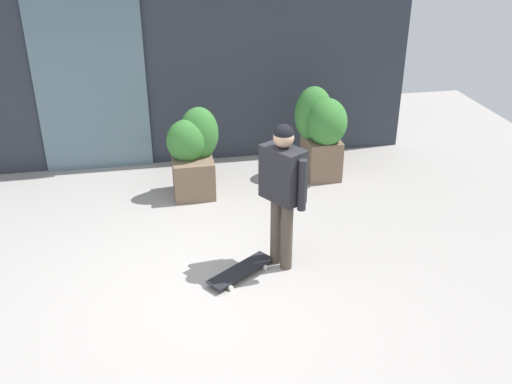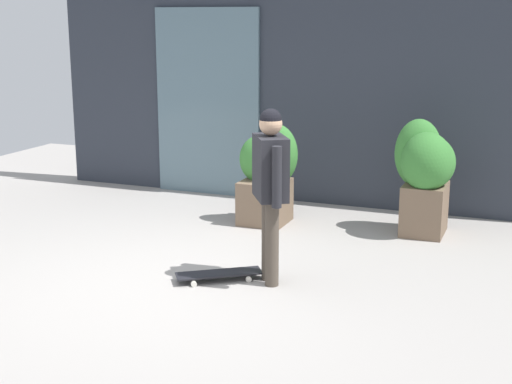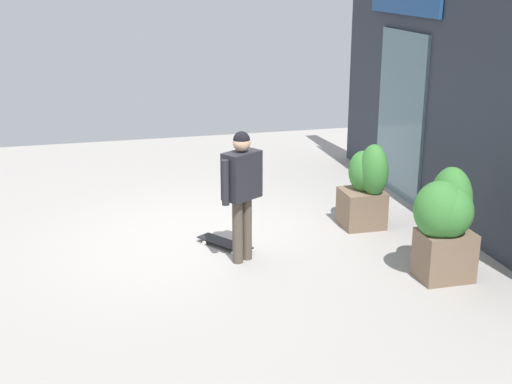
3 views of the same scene
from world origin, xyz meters
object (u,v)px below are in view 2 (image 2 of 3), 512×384
Objects in this scene: skateboard at (219,274)px; planter_box_left at (268,174)px; skateboarder at (270,178)px; planter_box_right at (425,170)px.

planter_box_left is (-0.30, 2.08, 0.54)m from skateboard.
skateboard is at bearing -17.39° from skateboarder.
planter_box_right is at bearing -148.82° from skateboarder.
planter_box_right reaches higher than planter_box_left.
planter_box_right is (1.08, 2.16, -0.26)m from skateboarder.
planter_box_right is at bearing -159.43° from skateboard.
skateboarder is 2.14m from planter_box_left.
skateboarder is at bearing -116.51° from planter_box_right.
planter_box_right reaches higher than skateboard.
skateboard is 0.60× the size of planter_box_right.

